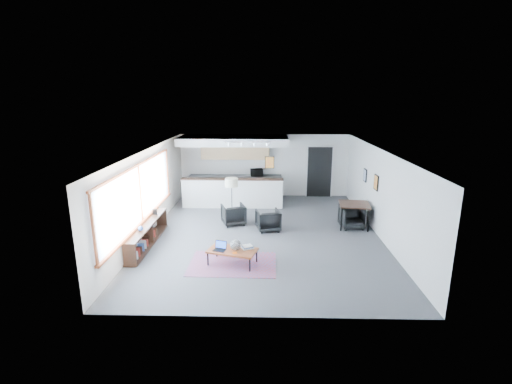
{
  "coord_description": "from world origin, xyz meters",
  "views": [
    {
      "loc": [
        0.05,
        -10.82,
        4.17
      ],
      "look_at": [
        -0.24,
        0.4,
        1.22
      ],
      "focal_mm": 26.0,
      "sensor_mm": 36.0,
      "label": 1
    }
  ],
  "objects_px": {
    "ceramic_pot": "(236,245)",
    "coffee_table": "(232,251)",
    "microwave": "(257,172)",
    "laptop": "(220,247)",
    "armchair_right": "(268,219)",
    "dining_chair_near": "(352,218)",
    "armchair_left": "(233,214)",
    "dining_chair_far": "(352,212)",
    "dining_table": "(354,206)",
    "book_stack": "(247,247)",
    "floor_lamp": "(232,184)"
  },
  "relations": [
    {
      "from": "armchair_right",
      "to": "floor_lamp",
      "type": "height_order",
      "value": "floor_lamp"
    },
    {
      "from": "book_stack",
      "to": "dining_chair_far",
      "type": "xyz_separation_m",
      "value": [
        3.39,
        3.4,
        -0.14
      ]
    },
    {
      "from": "book_stack",
      "to": "microwave",
      "type": "xyz_separation_m",
      "value": [
        0.08,
        6.25,
        0.67
      ]
    },
    {
      "from": "coffee_table",
      "to": "book_stack",
      "type": "bearing_deg",
      "value": 29.92
    },
    {
      "from": "laptop",
      "to": "armchair_left",
      "type": "bearing_deg",
      "value": 104.63
    },
    {
      "from": "armchair_left",
      "to": "dining_chair_far",
      "type": "xyz_separation_m",
      "value": [
        4.0,
        0.49,
        -0.07
      ]
    },
    {
      "from": "ceramic_pot",
      "to": "coffee_table",
      "type": "bearing_deg",
      "value": 171.11
    },
    {
      "from": "armchair_left",
      "to": "microwave",
      "type": "xyz_separation_m",
      "value": [
        0.69,
        3.33,
        0.74
      ]
    },
    {
      "from": "dining_chair_far",
      "to": "book_stack",
      "type": "bearing_deg",
      "value": 30.61
    },
    {
      "from": "dining_chair_near",
      "to": "ceramic_pot",
      "type": "bearing_deg",
      "value": -147.37
    },
    {
      "from": "dining_chair_near",
      "to": "dining_chair_far",
      "type": "bearing_deg",
      "value": 73.16
    },
    {
      "from": "floor_lamp",
      "to": "dining_chair_near",
      "type": "relative_size",
      "value": 2.37
    },
    {
      "from": "dining_table",
      "to": "dining_chair_near",
      "type": "xyz_separation_m",
      "value": [
        -0.06,
        -0.08,
        -0.4
      ]
    },
    {
      "from": "book_stack",
      "to": "dining_chair_far",
      "type": "height_order",
      "value": "dining_chair_far"
    },
    {
      "from": "coffee_table",
      "to": "dining_chair_near",
      "type": "bearing_deg",
      "value": 53.33
    },
    {
      "from": "coffee_table",
      "to": "dining_table",
      "type": "relative_size",
      "value": 1.29
    },
    {
      "from": "armchair_left",
      "to": "dining_chair_near",
      "type": "bearing_deg",
      "value": 157.56
    },
    {
      "from": "microwave",
      "to": "laptop",
      "type": "bearing_deg",
      "value": -103.79
    },
    {
      "from": "armchair_left",
      "to": "dining_chair_near",
      "type": "distance_m",
      "value": 3.86
    },
    {
      "from": "floor_lamp",
      "to": "dining_chair_far",
      "type": "xyz_separation_m",
      "value": [
        4.07,
        0.18,
        -1.0
      ]
    },
    {
      "from": "coffee_table",
      "to": "dining_chair_far",
      "type": "bearing_deg",
      "value": 58.8
    },
    {
      "from": "dining_table",
      "to": "microwave",
      "type": "distance_m",
      "value": 4.78
    },
    {
      "from": "dining_table",
      "to": "microwave",
      "type": "height_order",
      "value": "microwave"
    },
    {
      "from": "laptop",
      "to": "dining_chair_far",
      "type": "height_order",
      "value": "laptop"
    },
    {
      "from": "armchair_left",
      "to": "armchair_right",
      "type": "bearing_deg",
      "value": 136.15
    },
    {
      "from": "ceramic_pot",
      "to": "armchair_right",
      "type": "bearing_deg",
      "value": 71.63
    },
    {
      "from": "laptop",
      "to": "dining_table",
      "type": "bearing_deg",
      "value": 51.51
    },
    {
      "from": "laptop",
      "to": "armchair_left",
      "type": "relative_size",
      "value": 0.48
    },
    {
      "from": "book_stack",
      "to": "dining_table",
      "type": "xyz_separation_m",
      "value": [
        3.31,
        2.75,
        0.29
      ]
    },
    {
      "from": "book_stack",
      "to": "laptop",
      "type": "bearing_deg",
      "value": -172.12
    },
    {
      "from": "dining_table",
      "to": "dining_chair_far",
      "type": "bearing_deg",
      "value": 82.45
    },
    {
      "from": "laptop",
      "to": "book_stack",
      "type": "relative_size",
      "value": 1.02
    },
    {
      "from": "coffee_table",
      "to": "armchair_right",
      "type": "relative_size",
      "value": 1.84
    },
    {
      "from": "dining_chair_near",
      "to": "armchair_right",
      "type": "bearing_deg",
      "value": -179.4
    },
    {
      "from": "laptop",
      "to": "microwave",
      "type": "distance_m",
      "value": 6.42
    },
    {
      "from": "coffee_table",
      "to": "ceramic_pot",
      "type": "relative_size",
      "value": 4.83
    },
    {
      "from": "microwave",
      "to": "coffee_table",
      "type": "bearing_deg",
      "value": -101.04
    },
    {
      "from": "laptop",
      "to": "dining_chair_far",
      "type": "relative_size",
      "value": 0.59
    },
    {
      "from": "floor_lamp",
      "to": "dining_chair_near",
      "type": "distance_m",
      "value": 4.09
    },
    {
      "from": "armchair_left",
      "to": "floor_lamp",
      "type": "bearing_deg",
      "value": -95.13
    },
    {
      "from": "coffee_table",
      "to": "armchair_left",
      "type": "distance_m",
      "value": 3.02
    },
    {
      "from": "dining_chair_far",
      "to": "microwave",
      "type": "height_order",
      "value": "microwave"
    },
    {
      "from": "armchair_right",
      "to": "dining_chair_far",
      "type": "relative_size",
      "value": 1.22
    },
    {
      "from": "armchair_left",
      "to": "dining_chair_far",
      "type": "height_order",
      "value": "armchair_left"
    },
    {
      "from": "coffee_table",
      "to": "floor_lamp",
      "type": "distance_m",
      "value": 3.45
    },
    {
      "from": "ceramic_pot",
      "to": "armchair_right",
      "type": "relative_size",
      "value": 0.38
    },
    {
      "from": "dining_chair_far",
      "to": "microwave",
      "type": "xyz_separation_m",
      "value": [
        -3.32,
        2.85,
        0.8
      ]
    },
    {
      "from": "microwave",
      "to": "dining_chair_near",
      "type": "bearing_deg",
      "value": -55.39
    },
    {
      "from": "ceramic_pot",
      "to": "armchair_left",
      "type": "xyz_separation_m",
      "value": [
        -0.32,
        3.02,
        -0.16
      ]
    },
    {
      "from": "coffee_table",
      "to": "laptop",
      "type": "bearing_deg",
      "value": -163.74
    }
  ]
}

